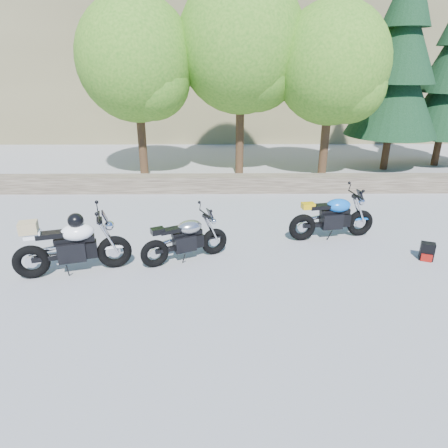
{
  "coord_description": "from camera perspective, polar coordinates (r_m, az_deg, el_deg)",
  "views": [
    {
      "loc": [
        0.14,
        -6.28,
        3.73
      ],
      "look_at": [
        0.2,
        1.0,
        0.75
      ],
      "focal_mm": 32.0,
      "sensor_mm": 36.0,
      "label": 1
    }
  ],
  "objects": [
    {
      "name": "tree_decid_mid",
      "position": [
        13.84,
        2.94,
        23.52
      ],
      "size": [
        4.08,
        4.08,
        6.24
      ],
      "color": "#382314",
      "rests_on": "ground"
    },
    {
      "name": "conifer_near",
      "position": [
        15.7,
        23.8,
        20.35
      ],
      "size": [
        3.17,
        3.17,
        7.06
      ],
      "color": "#382314",
      "rests_on": "ground"
    },
    {
      "name": "blue_bike",
      "position": [
        9.23,
        15.28,
        0.9
      ],
      "size": [
        2.0,
        0.66,
        1.01
      ],
      "rotation": [
        0.0,
        0.0,
        0.18
      ],
      "color": "black",
      "rests_on": "ground"
    },
    {
      "name": "stone_wall",
      "position": [
        12.28,
        -1.12,
        5.8
      ],
      "size": [
        22.0,
        0.55,
        0.5
      ],
      "primitive_type": "cube",
      "color": "#453B2E",
      "rests_on": "ground"
    },
    {
      "name": "ground",
      "position": [
        7.3,
        -1.52,
        -8.45
      ],
      "size": [
        90.0,
        90.0,
        0.0
      ],
      "primitive_type": "plane",
      "color": "gray",
      "rests_on": "ground"
    },
    {
      "name": "backpack",
      "position": [
        9.02,
        27.01,
        -3.54
      ],
      "size": [
        0.32,
        0.3,
        0.36
      ],
      "rotation": [
        0.0,
        0.0,
        -0.39
      ],
      "color": "black",
      "rests_on": "ground"
    },
    {
      "name": "tree_decid_right",
      "position": [
        13.69,
        15.64,
        20.54
      ],
      "size": [
        3.54,
        3.54,
        5.41
      ],
      "color": "#382314",
      "rests_on": "ground"
    },
    {
      "name": "white_bike",
      "position": [
        7.91,
        -20.95,
        -2.77
      ],
      "size": [
        2.1,
        0.85,
        1.18
      ],
      "rotation": [
        0.0,
        0.0,
        0.28
      ],
      "color": "black",
      "rests_on": "ground"
    },
    {
      "name": "silver_bike",
      "position": [
        7.95,
        -5.49,
        -2.23
      ],
      "size": [
        1.71,
        0.93,
        0.92
      ],
      "rotation": [
        0.0,
        0.0,
        0.45
      ],
      "color": "black",
      "rests_on": "ground"
    },
    {
      "name": "hillside",
      "position": [
        34.6,
        4.84,
        28.45
      ],
      "size": [
        80.0,
        30.0,
        15.0
      ],
      "primitive_type": "cube",
      "color": "brown",
      "rests_on": "ground"
    },
    {
      "name": "tree_decid_left",
      "position": [
        13.65,
        -12.02,
        21.42
      ],
      "size": [
        3.67,
        3.67,
        5.62
      ],
      "color": "#382314",
      "rests_on": "ground"
    }
  ]
}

